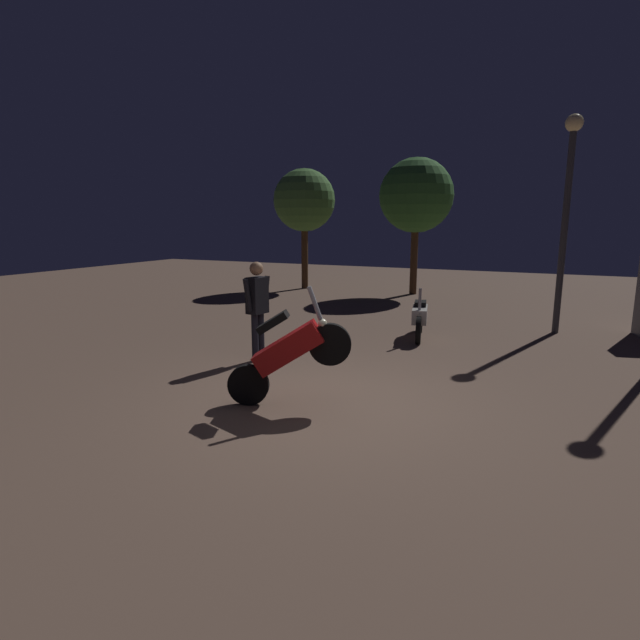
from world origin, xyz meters
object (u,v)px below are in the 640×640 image
Objects in this scene: person_rider_beside at (257,302)px; streetlamp_far at (567,196)px; motorcycle_red_foreground at (288,352)px; motorcycle_white_parked_left at (420,317)px.

person_rider_beside is 7.00m from streetlamp_far.
motorcycle_red_foreground is 7.58m from streetlamp_far.
streetlamp_far reaches higher than person_rider_beside.
person_rider_beside reaches higher than motorcycle_white_parked_left.
motorcycle_red_foreground is at bearing -116.80° from streetlamp_far.
motorcycle_white_parked_left is (0.63, 4.72, -0.31)m from motorcycle_red_foreground.
motorcycle_red_foreground is 0.35× the size of streetlamp_far.
person_rider_beside is at bearing 110.92° from motorcycle_red_foreground.
motorcycle_white_parked_left is at bearing -146.45° from streetlamp_far.
streetlamp_far is (3.27, 6.47, 2.22)m from motorcycle_red_foreground.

